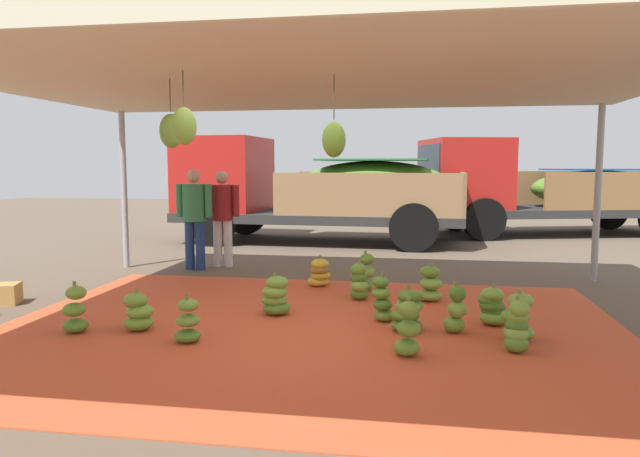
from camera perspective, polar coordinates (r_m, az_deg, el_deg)
name	(u,v)px	position (r m, az deg, el deg)	size (l,w,h in m)	color
ground_plane	(343,277)	(9.22, 2.24, -4.77)	(40.00, 40.00, 0.00)	brown
tarp_orange	(308,329)	(6.33, -1.17, -9.81)	(6.73, 5.30, 0.01)	#D1512D
tent_canopy	(305,77)	(6.07, -1.51, 14.53)	(8.00, 7.00, 2.71)	#9EA0A5
banana_bunch_0	(382,300)	(6.63, 6.12, -6.99)	(0.35, 0.33, 0.56)	#6B9E38
banana_bunch_1	(359,283)	(7.61, 3.83, -5.32)	(0.35, 0.38, 0.52)	#518428
banana_bunch_2	(138,313)	(6.54, -17.32, -7.86)	(0.42, 0.42, 0.44)	#60932D
banana_bunch_3	(408,312)	(6.28, 8.54, -8.04)	(0.46, 0.42, 0.50)	#518428
banana_bunch_4	(75,311)	(6.64, -22.79, -7.46)	(0.32, 0.33, 0.55)	#518428
banana_bunch_5	(518,318)	(6.22, 18.77, -8.31)	(0.36, 0.33, 0.52)	#6B9E38
banana_bunch_6	(366,274)	(8.15, 4.49, -4.44)	(0.34, 0.32, 0.57)	#60932D
banana_bunch_7	(276,297)	(6.89, -4.35, -6.64)	(0.41, 0.43, 0.50)	#518428
banana_bunch_8	(319,273)	(8.44, -0.05, -4.40)	(0.41, 0.41, 0.45)	gold
banana_bunch_9	(408,331)	(5.48, 8.58, -9.84)	(0.34, 0.34, 0.55)	#60932D
banana_bunch_10	(456,311)	(6.29, 13.13, -7.85)	(0.28, 0.27, 0.54)	#60932D
banana_bunch_11	(188,322)	(5.97, -12.78, -8.91)	(0.33, 0.33, 0.49)	#518428
banana_bunch_12	(517,327)	(5.84, 18.68, -9.12)	(0.31, 0.34, 0.53)	#518428
banana_bunch_13	(493,307)	(6.74, 16.50, -7.34)	(0.44, 0.47, 0.45)	#6B9E38
banana_bunch_14	(430,285)	(7.70, 10.70, -5.43)	(0.46, 0.46, 0.49)	#75A83D
cargo_truck_main	(311,189)	(13.38, -0.86, 3.91)	(6.50, 2.73, 2.40)	#2D2D2D
cargo_truck_far	(540,188)	(15.82, 20.69, 3.69)	(6.87, 3.92, 2.40)	#2D2D2D
worker_0	(222,211)	(10.21, -9.51, 1.69)	(0.61, 0.37, 1.66)	silver
worker_1	(194,211)	(9.98, -12.17, 1.64)	(0.62, 0.38, 1.69)	navy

